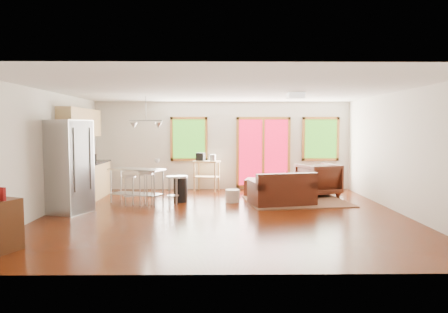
{
  "coord_description": "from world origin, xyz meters",
  "views": [
    {
      "loc": [
        -0.1,
        -8.32,
        1.8
      ],
      "look_at": [
        0.0,
        0.3,
        1.2
      ],
      "focal_mm": 32.0,
      "sensor_mm": 36.0,
      "label": 1
    }
  ],
  "objects_px": {
    "coffee_table": "(296,184)",
    "armchair": "(318,178)",
    "loveseat": "(282,192)",
    "island": "(137,179)",
    "refrigerator": "(68,167)",
    "rug": "(297,201)",
    "ottoman": "(258,187)",
    "kitchen_cart": "(206,165)"
  },
  "relations": [
    {
      "from": "coffee_table",
      "to": "armchair",
      "type": "relative_size",
      "value": 1.19
    },
    {
      "from": "loveseat",
      "to": "island",
      "type": "distance_m",
      "value": 3.51
    },
    {
      "from": "coffee_table",
      "to": "island",
      "type": "bearing_deg",
      "value": -170.33
    },
    {
      "from": "loveseat",
      "to": "refrigerator",
      "type": "distance_m",
      "value": 4.85
    },
    {
      "from": "rug",
      "to": "refrigerator",
      "type": "relative_size",
      "value": 1.2
    },
    {
      "from": "loveseat",
      "to": "armchair",
      "type": "relative_size",
      "value": 1.67
    },
    {
      "from": "coffee_table",
      "to": "armchair",
      "type": "xyz_separation_m",
      "value": [
        0.64,
        0.31,
        0.13
      ]
    },
    {
      "from": "rug",
      "to": "island",
      "type": "height_order",
      "value": "island"
    },
    {
      "from": "loveseat",
      "to": "ottoman",
      "type": "height_order",
      "value": "loveseat"
    },
    {
      "from": "coffee_table",
      "to": "kitchen_cart",
      "type": "bearing_deg",
      "value": 153.38
    },
    {
      "from": "island",
      "to": "kitchen_cart",
      "type": "relative_size",
      "value": 1.29
    },
    {
      "from": "coffee_table",
      "to": "refrigerator",
      "type": "distance_m",
      "value": 5.56
    },
    {
      "from": "rug",
      "to": "armchair",
      "type": "height_order",
      "value": "armchair"
    },
    {
      "from": "loveseat",
      "to": "kitchen_cart",
      "type": "height_order",
      "value": "kitchen_cart"
    },
    {
      "from": "loveseat",
      "to": "coffee_table",
      "type": "xyz_separation_m",
      "value": [
        0.51,
        0.93,
        0.05
      ]
    },
    {
      "from": "coffee_table",
      "to": "kitchen_cart",
      "type": "xyz_separation_m",
      "value": [
        -2.39,
        1.2,
        0.4
      ]
    },
    {
      "from": "loveseat",
      "to": "armchair",
      "type": "bearing_deg",
      "value": 33.78
    },
    {
      "from": "rug",
      "to": "ottoman",
      "type": "xyz_separation_m",
      "value": [
        -0.86,
        1.02,
        0.21
      ]
    },
    {
      "from": "coffee_table",
      "to": "refrigerator",
      "type": "xyz_separation_m",
      "value": [
        -5.24,
        -1.76,
        0.64
      ]
    },
    {
      "from": "coffee_table",
      "to": "kitchen_cart",
      "type": "height_order",
      "value": "kitchen_cart"
    },
    {
      "from": "ottoman",
      "to": "refrigerator",
      "type": "xyz_separation_m",
      "value": [
        -4.28,
        -2.22,
        0.78
      ]
    },
    {
      "from": "coffee_table",
      "to": "refrigerator",
      "type": "height_order",
      "value": "refrigerator"
    },
    {
      "from": "rug",
      "to": "armchair",
      "type": "bearing_deg",
      "value": 49.64
    },
    {
      "from": "armchair",
      "to": "ottoman",
      "type": "distance_m",
      "value": 1.63
    },
    {
      "from": "rug",
      "to": "coffee_table",
      "type": "bearing_deg",
      "value": 80.4
    },
    {
      "from": "ottoman",
      "to": "loveseat",
      "type": "bearing_deg",
      "value": -72.13
    },
    {
      "from": "coffee_table",
      "to": "armchair",
      "type": "distance_m",
      "value": 0.73
    },
    {
      "from": "island",
      "to": "kitchen_cart",
      "type": "height_order",
      "value": "kitchen_cart"
    },
    {
      "from": "rug",
      "to": "refrigerator",
      "type": "bearing_deg",
      "value": -166.9
    },
    {
      "from": "ottoman",
      "to": "refrigerator",
      "type": "height_order",
      "value": "refrigerator"
    },
    {
      "from": "ottoman",
      "to": "kitchen_cart",
      "type": "relative_size",
      "value": 0.59
    },
    {
      "from": "loveseat",
      "to": "refrigerator",
      "type": "xyz_separation_m",
      "value": [
        -4.73,
        -0.83,
        0.69
      ]
    },
    {
      "from": "ottoman",
      "to": "island",
      "type": "xyz_separation_m",
      "value": [
        -3.04,
        -1.14,
        0.36
      ]
    },
    {
      "from": "ottoman",
      "to": "coffee_table",
      "type": "bearing_deg",
      "value": -25.7
    },
    {
      "from": "loveseat",
      "to": "armchair",
      "type": "xyz_separation_m",
      "value": [
        1.15,
        1.24,
        0.17
      ]
    },
    {
      "from": "loveseat",
      "to": "refrigerator",
      "type": "relative_size",
      "value": 0.81
    },
    {
      "from": "coffee_table",
      "to": "ottoman",
      "type": "height_order",
      "value": "ottoman"
    },
    {
      "from": "rug",
      "to": "refrigerator",
      "type": "xyz_separation_m",
      "value": [
        -5.15,
        -1.2,
        0.98
      ]
    },
    {
      "from": "loveseat",
      "to": "coffee_table",
      "type": "bearing_deg",
      "value": 48.02
    },
    {
      "from": "ottoman",
      "to": "refrigerator",
      "type": "bearing_deg",
      "value": -152.63
    },
    {
      "from": "refrigerator",
      "to": "island",
      "type": "bearing_deg",
      "value": 62.54
    },
    {
      "from": "loveseat",
      "to": "armchair",
      "type": "distance_m",
      "value": 1.7
    }
  ]
}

